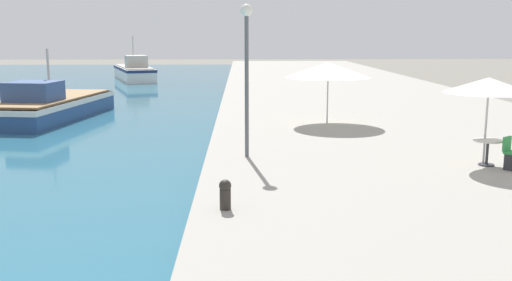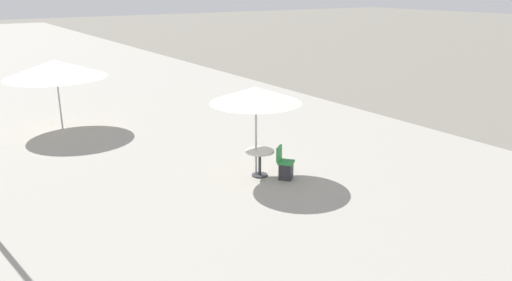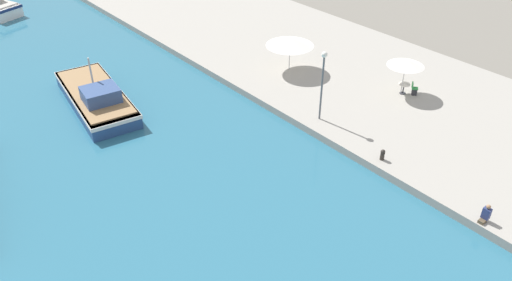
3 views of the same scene
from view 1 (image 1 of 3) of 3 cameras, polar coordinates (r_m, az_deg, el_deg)
name	(u,v)px [view 1 (image 1 of 3)]	position (r m, az deg, el deg)	size (l,w,h in m)	color
quay_promenade	(349,97)	(36.90, 9.31, 4.28)	(16.00, 90.00, 0.53)	#A39E93
fishing_boat_mid	(49,105)	(30.20, -19.97, 3.32)	(4.51, 9.46, 3.49)	navy
fishing_boat_distant	(134,71)	(54.66, -12.08, 6.80)	(5.60, 10.13, 4.05)	white
cafe_umbrella_pink	(489,85)	(17.34, 22.26, 5.13)	(2.49, 2.49, 2.50)	#B7B7B7
cafe_umbrella_white	(328,70)	(23.82, 7.23, 7.02)	(3.55, 3.55, 2.56)	#B7B7B7
cafe_table	(488,147)	(17.47, 22.15, -0.61)	(0.80, 0.80, 0.74)	#333338
cafe_chair_left	(512,158)	(17.19, 24.22, -1.64)	(0.58, 0.59, 0.91)	#2D2D33
mooring_bollard	(225,194)	(12.19, -3.10, -5.32)	(0.26, 0.26, 0.65)	#2D2823
lamppost	(247,55)	(17.06, -0.94, 8.59)	(0.36, 0.36, 4.56)	#565B60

